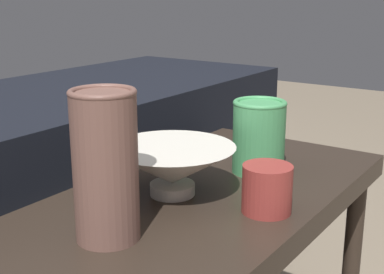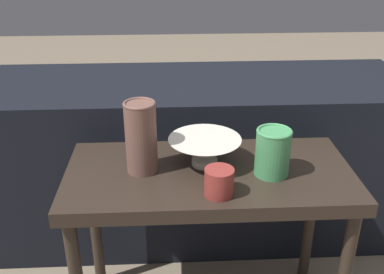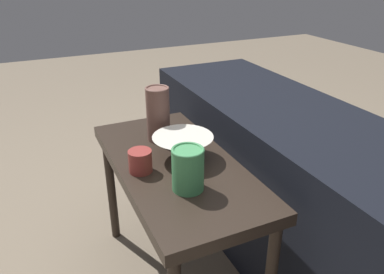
% 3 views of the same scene
% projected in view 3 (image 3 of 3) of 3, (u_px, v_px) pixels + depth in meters
% --- Properties ---
extents(table, '(0.79, 0.38, 0.53)m').
position_uv_depth(table, '(175.00, 179.00, 1.27)').
color(table, '#2D231C').
rests_on(table, ground_plane).
extents(couch_backdrop, '(1.58, 0.50, 0.63)m').
position_uv_depth(couch_backdrop, '(287.00, 184.00, 1.52)').
color(couch_backdrop, black).
rests_on(couch_backdrop, ground_plane).
extents(bowl, '(0.20, 0.20, 0.08)m').
position_uv_depth(bowl, '(183.00, 145.00, 1.24)').
color(bowl, silver).
rests_on(bowl, table).
extents(vase_textured_left, '(0.09, 0.09, 0.20)m').
position_uv_depth(vase_textured_left, '(158.00, 113.00, 1.35)').
color(vase_textured_left, brown).
rests_on(vase_textured_left, table).
extents(vase_colorful_right, '(0.09, 0.09, 0.13)m').
position_uv_depth(vase_colorful_right, '(188.00, 168.00, 1.06)').
color(vase_colorful_right, '#47995B').
rests_on(vase_colorful_right, table).
extents(cup, '(0.07, 0.07, 0.07)m').
position_uv_depth(cup, '(140.00, 161.00, 1.17)').
color(cup, maroon).
rests_on(cup, table).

